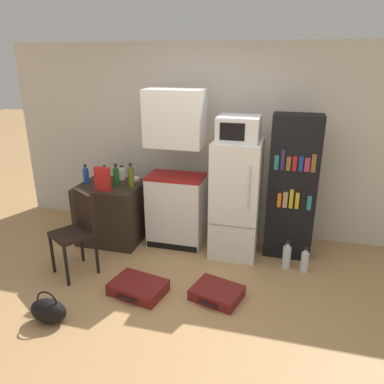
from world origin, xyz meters
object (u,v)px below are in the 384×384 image
suitcase_large_flat (217,293)px  water_bottle_front (287,256)px  bottle_blue_soda (86,175)px  bottle_milk_white (122,174)px  side_table (112,212)px  bottle_olive_oil (131,177)px  kitchen_hutch (176,177)px  refrigerator (236,199)px  chair (78,226)px  bottle_green_tall (116,176)px  suitcase_small_flat (138,287)px  bottle_ketchup_red (105,172)px  microwave (239,129)px  water_bottle_middle (305,261)px  bowl (134,179)px  handbag (48,310)px  bookshelf (292,188)px  cereal_box (103,179)px

suitcase_large_flat → water_bottle_front: water_bottle_front is taller
suitcase_large_flat → bottle_blue_soda: bearing=169.9°
bottle_milk_white → water_bottle_front: bearing=-10.0°
side_table → bottle_blue_soda: 0.60m
bottle_olive_oil → kitchen_hutch: bearing=15.0°
bottle_olive_oil → side_table: bearing=175.8°
refrigerator → bottle_milk_white: bearing=173.5°
chair → suitcase_large_flat: chair is taller
bottle_green_tall → suitcase_small_flat: (0.72, -1.09, -0.84)m
bottle_green_tall → bottle_ketchup_red: bottle_green_tall is taller
chair → suitcase_large_flat: size_ratio=1.66×
side_table → suitcase_large_flat: bearing=-30.3°
microwave → bottle_blue_soda: 2.10m
bottle_ketchup_red → bottle_blue_soda: size_ratio=0.70×
bottle_blue_soda → suitcase_small_flat: size_ratio=0.41×
chair → suitcase_small_flat: chair is taller
side_table → bottle_green_tall: size_ratio=2.84×
chair → water_bottle_middle: 2.62m
microwave → chair: microwave is taller
microwave → bottle_green_tall: microwave is taller
side_table → bottle_ketchup_red: size_ratio=4.51×
bottle_green_tall → suitcase_large_flat: bottle_green_tall is taller
bottle_green_tall → suitcase_small_flat: size_ratio=0.45×
side_table → microwave: (1.65, 0.06, 1.19)m
bottle_olive_oil → water_bottle_front: bearing=-3.8°
refrigerator → bottle_green_tall: (-1.56, -0.04, 0.18)m
bottle_olive_oil → bowl: bearing=106.4°
microwave → suitcase_large_flat: 1.83m
side_table → water_bottle_front: size_ratio=2.32×
water_bottle_middle → bottle_blue_soda: bearing=176.5°
suitcase_small_flat → handbag: (-0.63, -0.64, 0.06)m
bottle_green_tall → bottle_ketchup_red: bearing=139.8°
side_table → suitcase_small_flat: side_table is taller
kitchen_hutch → water_bottle_middle: kitchen_hutch is taller
bottle_green_tall → water_bottle_middle: (2.42, -0.20, -0.77)m
refrigerator → chair: size_ratio=1.53×
bottle_green_tall → bottle_olive_oil: bearing=-9.6°
side_table → bottle_olive_oil: bearing=-4.2°
refrigerator → side_table: bearing=-177.9°
bookshelf → cereal_box: bookshelf is taller
refrigerator → bottle_olive_oil: 1.35m
bottle_ketchup_red → bookshelf: bearing=-1.6°
side_table → suitcase_large_flat: (1.63, -0.95, -0.33)m
suitcase_large_flat → bottle_green_tall: bearing=163.3°
bottle_green_tall → kitchen_hutch: bearing=8.0°
microwave → bottle_olive_oil: bearing=-176.5°
bottle_green_tall → water_bottle_middle: size_ratio=0.91×
bottle_green_tall → handbag: (0.08, -1.74, -0.77)m
microwave → cereal_box: bearing=-170.1°
suitcase_large_flat → suitcase_small_flat: (-0.82, -0.13, 0.01)m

